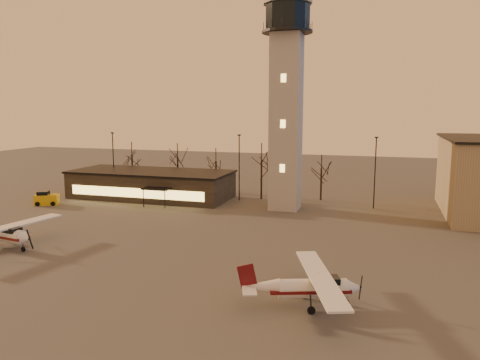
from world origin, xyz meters
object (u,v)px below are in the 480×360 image
object	(u,v)px
cessna_front	(314,291)
control_tower	(286,91)
cessna_rear	(6,237)
terminal	(151,184)
service_cart	(46,200)

from	to	relation	value
cessna_front	control_tower	bearing A→B (deg)	86.04
cessna_front	cessna_rear	xyz separation A→B (m)	(-31.80, 4.74, 0.06)
terminal	cessna_front	distance (m)	45.78
terminal	cessna_rear	distance (m)	29.11
service_cart	control_tower	bearing A→B (deg)	-11.11
control_tower	service_cart	bearing A→B (deg)	-167.14
control_tower	cessna_front	xyz separation A→B (m)	(8.84, -31.84, -15.22)
terminal	service_cart	distance (m)	15.58
control_tower	terminal	bearing A→B (deg)	174.85
control_tower	cessna_rear	bearing A→B (deg)	-130.28
cessna_front	service_cart	bearing A→B (deg)	131.24
control_tower	terminal	size ratio (longest dim) A/B	1.28
cessna_rear	control_tower	bearing A→B (deg)	58.84
control_tower	service_cart	distance (m)	38.24
control_tower	cessna_rear	size ratio (longest dim) A/B	2.62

